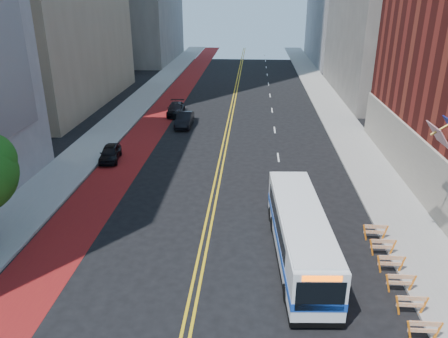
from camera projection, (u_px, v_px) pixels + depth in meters
name	position (u px, v px, depth m)	size (l,w,h in m)	color
sidewalk_left	(114.00, 126.00, 45.74)	(4.00, 140.00, 0.15)	gray
sidewalk_right	(346.00, 131.00, 44.23)	(4.00, 140.00, 0.15)	gray
bus_lane_paint	(151.00, 127.00, 45.52)	(3.60, 140.00, 0.01)	maroon
center_line_inner	(226.00, 129.00, 45.02)	(0.14, 140.00, 0.01)	gold
center_line_outer	(230.00, 129.00, 45.00)	(0.14, 140.00, 0.01)	gold
lane_dashes	(272.00, 110.00, 52.10)	(0.14, 98.20, 0.01)	silver
construction_barriers	(406.00, 291.00, 19.60)	(1.42, 10.91, 1.00)	orange
transit_bus	(300.00, 233.00, 22.67)	(2.96, 10.75, 2.92)	white
car_a	(110.00, 153.00, 36.45)	(1.51, 3.75, 1.28)	black
car_b	(184.00, 120.00, 45.61)	(1.56, 4.47, 1.47)	black
car_c	(176.00, 109.00, 49.96)	(1.87, 4.60, 1.34)	black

